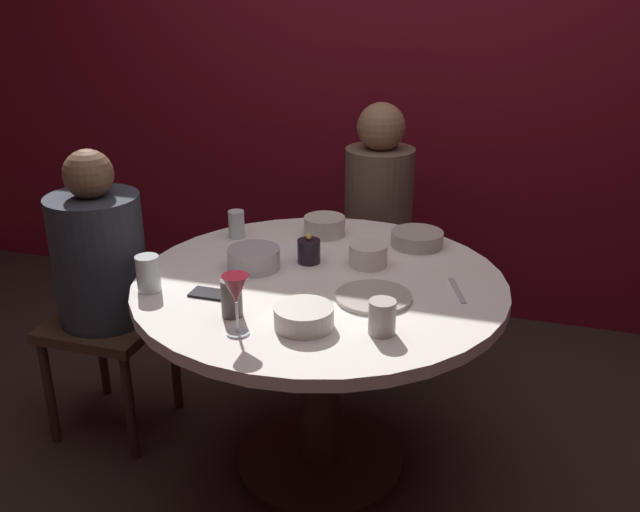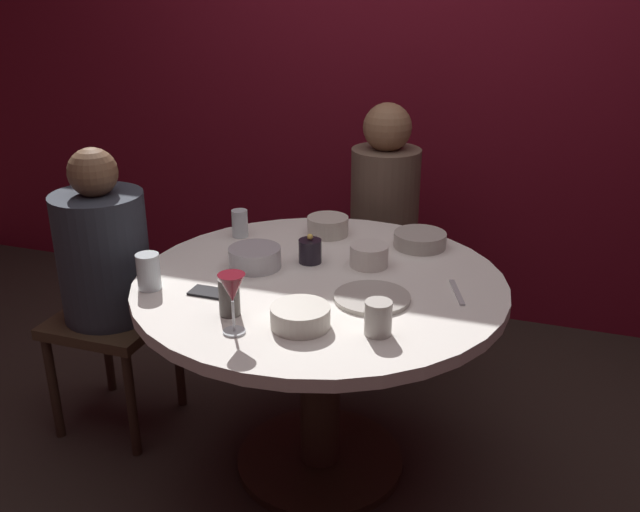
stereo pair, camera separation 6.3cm
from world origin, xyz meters
name	(u,v)px [view 1 (the left image)]	position (x,y,z in m)	size (l,w,h in m)	color
ground_plane	(320,462)	(0.00, 0.00, 0.00)	(8.00, 8.00, 0.00)	#2D231E
back_wall	(408,53)	(0.00, 1.44, 1.30)	(6.00, 0.10, 2.60)	maroon
dining_table	(320,325)	(0.00, 0.00, 0.57)	(1.21, 1.21, 0.74)	white
seated_diner_left	(100,263)	(-0.83, 0.00, 0.69)	(0.40, 0.40, 1.11)	#3F2D1E
seated_diner_back	(379,204)	(0.00, 0.87, 0.72)	(0.40, 0.40, 1.16)	#3F2D1E
candle_holder	(309,251)	(-0.08, 0.12, 0.78)	(0.08, 0.08, 0.10)	black
wine_glass	(236,292)	(-0.11, -0.42, 0.87)	(0.08, 0.08, 0.18)	silver
dinner_plate	(373,297)	(0.20, -0.10, 0.74)	(0.24, 0.24, 0.01)	#B2ADA3
cell_phone	(213,294)	(-0.28, -0.22, 0.74)	(0.07, 0.14, 0.01)	black
bowl_serving_large	(254,258)	(-0.24, 0.02, 0.77)	(0.18, 0.18, 0.07)	#B7B7BC
bowl_salad_center	(304,317)	(0.05, -0.33, 0.77)	(0.17, 0.17, 0.06)	beige
bowl_small_white	(417,239)	(0.25, 0.39, 0.77)	(0.19, 0.19, 0.05)	#B2ADA3
bowl_sauce_side	(325,226)	(-0.10, 0.40, 0.77)	(0.16, 0.16, 0.07)	beige
bowl_rice_portion	(368,255)	(0.12, 0.16, 0.77)	(0.13, 0.13, 0.07)	silver
cup_near_candle	(232,298)	(-0.17, -0.33, 0.79)	(0.06, 0.06, 0.11)	#4C4742
cup_by_left_diner	(382,317)	(0.27, -0.30, 0.79)	(0.08, 0.08, 0.10)	#B2ADA3
cup_by_right_diner	(236,224)	(-0.41, 0.27, 0.79)	(0.06, 0.06, 0.10)	silver
cup_center_front	(148,274)	(-0.48, -0.24, 0.80)	(0.07, 0.07, 0.12)	silver
fork_near_plate	(457,291)	(0.44, 0.03, 0.74)	(0.02, 0.18, 0.01)	#B7B7BC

